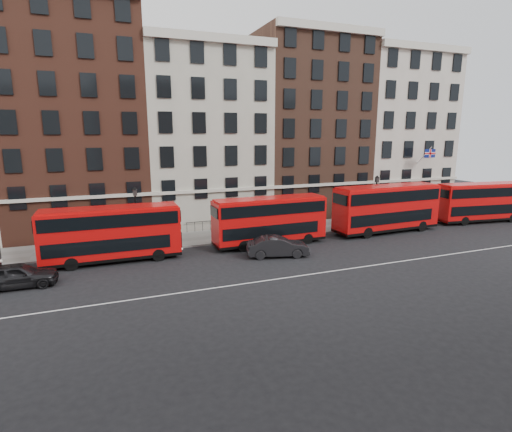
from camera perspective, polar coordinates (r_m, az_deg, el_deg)
name	(u,v)px	position (r m, az deg, el deg)	size (l,w,h in m)	color
ground	(265,270)	(29.66, 1.33, -7.73)	(120.00, 120.00, 0.00)	black
pavement	(224,235)	(39.12, -4.57, -2.78)	(80.00, 5.00, 0.15)	gray
kerb	(232,242)	(36.81, -3.45, -3.69)	(80.00, 0.30, 0.16)	gray
road_centre_line	(276,279)	(27.94, 2.92, -8.99)	(70.00, 0.12, 0.01)	white
building_terrace	(200,129)	(44.90, -7.94, 12.15)	(64.00, 11.95, 22.00)	beige
bus_b	(111,233)	(32.82, -19.97, -2.28)	(10.37, 2.61, 4.34)	red
bus_c	(269,220)	(35.55, 1.93, -0.54)	(10.30, 2.70, 4.31)	red
bus_d	(386,207)	(42.08, 18.13, 1.17)	(11.45, 3.20, 4.77)	red
bus_e	(481,201)	(51.29, 29.47, 1.83)	(10.69, 3.77, 4.40)	red
car_rear	(17,275)	(30.50, -30.95, -7.29)	(1.95, 4.84, 1.65)	black
car_front	(278,247)	(32.60, 3.11, -4.38)	(1.76, 5.05, 1.66)	#232325
lamp_post_left	(136,215)	(35.42, -16.73, 0.19)	(0.44, 0.44, 5.33)	black
lamp_post_right	(376,198)	(44.72, 16.75, 2.54)	(0.44, 0.44, 5.33)	black
traffic_light	(452,198)	(51.37, 26.21, 2.26)	(0.25, 0.45, 3.27)	black
iron_railings	(218,225)	(41.03, -5.47, -1.27)	(6.60, 0.06, 1.00)	black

